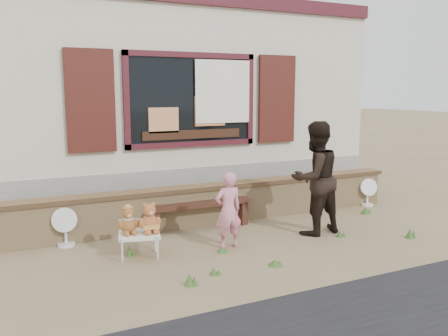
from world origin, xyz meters
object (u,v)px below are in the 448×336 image
folding_chair (139,235)px  child (228,210)px  bench (199,209)px  adult (315,178)px  teddy_bear_right (149,217)px  teddy_bear_left (128,220)px

folding_chair → child: bearing=5.4°
bench → adult: adult is taller
folding_chair → adult: adult is taller
bench → teddy_bear_right: teddy_bear_right is taller
adult → teddy_bear_left: bearing=-8.7°
child → adult: 1.55m
teddy_bear_left → child: (1.38, -0.21, 0.02)m
child → folding_chair: bearing=-7.6°
child → adult: adult is taller
folding_chair → adult: size_ratio=0.36×
teddy_bear_left → teddy_bear_right: 0.28m
adult → child: bearing=-3.8°
folding_chair → bench: bearing=49.3°
teddy_bear_right → child: child is taller
teddy_bear_right → teddy_bear_left: bearing=180.0°
teddy_bear_left → adult: adult is taller
bench → child: size_ratio=1.59×
teddy_bear_left → child: child is taller
bench → teddy_bear_left: bearing=-147.3°
teddy_bear_left → adult: size_ratio=0.22×
bench → child: 1.10m
bench → adult: (1.51, -1.03, 0.56)m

